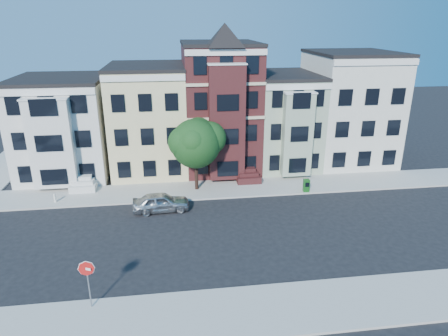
{
  "coord_description": "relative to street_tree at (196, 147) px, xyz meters",
  "views": [
    {
      "loc": [
        -4.85,
        -24.38,
        14.2
      ],
      "look_at": [
        -1.24,
        2.27,
        4.2
      ],
      "focal_mm": 32.0,
      "sensor_mm": 36.0,
      "label": 1
    }
  ],
  "objects": [
    {
      "name": "fire_hydrant",
      "position": [
        -11.71,
        -1.19,
        -3.6
      ],
      "size": [
        0.21,
        0.21,
        0.59
      ],
      "primitive_type": "cylinder",
      "rotation": [
        0.0,
        0.0,
        0.02
      ],
      "color": "silver",
      "rests_on": "far_sidewalk"
    },
    {
      "name": "house_cream",
      "position": [
        16.38,
        6.37,
        1.45
      ],
      "size": [
        8.0,
        9.0,
        11.0
      ],
      "primitive_type": "cube",
      "color": "silver",
      "rests_on": "ground"
    },
    {
      "name": "house_green",
      "position": [
        9.38,
        6.37,
        0.45
      ],
      "size": [
        6.0,
        9.0,
        9.0
      ],
      "primitive_type": "cube",
      "color": "#96A78B",
      "rests_on": "ground"
    },
    {
      "name": "far_sidewalk",
      "position": [
        2.88,
        -0.13,
        -3.97
      ],
      "size": [
        60.0,
        4.0,
        0.15
      ],
      "primitive_type": "cube",
      "color": "#9E9B93",
      "rests_on": "ground"
    },
    {
      "name": "house_yellow",
      "position": [
        -4.12,
        6.37,
        0.95
      ],
      "size": [
        7.0,
        9.0,
        10.0
      ],
      "primitive_type": "cube",
      "color": "beige",
      "rests_on": "ground"
    },
    {
      "name": "newspaper_box",
      "position": [
        9.41,
        -1.83,
        -3.34
      ],
      "size": [
        0.53,
        0.48,
        1.12
      ],
      "primitive_type": "cube",
      "rotation": [
        0.0,
        0.0,
        -0.07
      ],
      "color": "#155C1A",
      "rests_on": "far_sidewalk"
    },
    {
      "name": "near_sidewalk",
      "position": [
        2.88,
        -16.13,
        -3.97
      ],
      "size": [
        60.0,
        4.0,
        0.15
      ],
      "primitive_type": "cube",
      "color": "#9E9B93",
      "rests_on": "ground"
    },
    {
      "name": "parked_car",
      "position": [
        -3.05,
        -3.67,
        -3.29
      ],
      "size": [
        4.53,
        2.05,
        1.51
      ],
      "primitive_type": "imported",
      "rotation": [
        0.0,
        0.0,
        1.63
      ],
      "color": "#ACAEB3",
      "rests_on": "ground"
    },
    {
      "name": "house_white",
      "position": [
        -12.12,
        6.37,
        0.45
      ],
      "size": [
        8.0,
        9.0,
        9.0
      ],
      "primitive_type": "cube",
      "color": "silver",
      "rests_on": "ground"
    },
    {
      "name": "street_tree",
      "position": [
        0.0,
        0.0,
        0.0
      ],
      "size": [
        8.13,
        8.13,
        7.8
      ],
      "primitive_type": null,
      "rotation": [
        0.0,
        0.0,
        -0.25
      ],
      "color": "#225420",
      "rests_on": "far_sidewalk"
    },
    {
      "name": "house_brown",
      "position": [
        2.88,
        6.37,
        1.95
      ],
      "size": [
        7.0,
        9.0,
        12.0
      ],
      "primitive_type": "cube",
      "color": "#3C1617",
      "rests_on": "ground"
    },
    {
      "name": "stop_sign",
      "position": [
        -6.54,
        -14.74,
        -2.33
      ],
      "size": [
        0.84,
        0.43,
        3.13
      ],
      "primitive_type": null,
      "rotation": [
        0.0,
        0.0,
        -0.38
      ],
      "color": "red",
      "rests_on": "near_sidewalk"
    },
    {
      "name": "ground",
      "position": [
        2.88,
        -8.13,
        -4.05
      ],
      "size": [
        120.0,
        120.0,
        0.0
      ],
      "primitive_type": "plane",
      "color": "black"
    }
  ]
}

